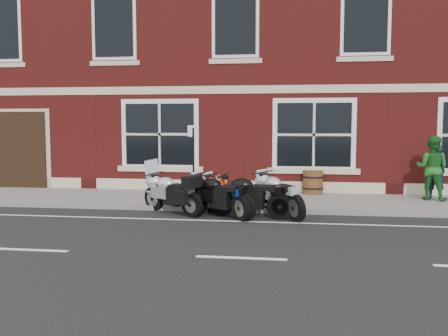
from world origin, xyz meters
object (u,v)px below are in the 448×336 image
(moto_sport_red, at_px, (225,195))
(moto_naked_black, at_px, (249,195))
(moto_touring_silver, at_px, (171,192))
(moto_sport_silver, at_px, (279,194))
(pedestrian_left, at_px, (436,172))
(barrel_planter, at_px, (313,182))
(pedestrian_right, at_px, (432,168))
(parking_sign, at_px, (193,159))
(moto_sport_black, at_px, (219,195))

(moto_sport_red, distance_m, moto_naked_black, 0.63)
(moto_touring_silver, height_order, moto_sport_silver, moto_touring_silver)
(pedestrian_left, distance_m, barrel_planter, 3.57)
(pedestrian_right, bearing_deg, moto_touring_silver, 45.15)
(moto_touring_silver, xyz_separation_m, parking_sign, (0.40, 0.89, 0.80))
(moto_touring_silver, bearing_deg, pedestrian_left, -35.87)
(moto_sport_black, distance_m, moto_sport_silver, 1.52)
(moto_sport_red, height_order, moto_sport_black, moto_sport_black)
(pedestrian_right, bearing_deg, moto_naked_black, 54.63)
(moto_sport_silver, relative_size, pedestrian_right, 1.03)
(pedestrian_right, xyz_separation_m, barrel_planter, (-3.36, 0.76, -0.56))
(moto_touring_silver, distance_m, moto_sport_black, 1.34)
(pedestrian_left, relative_size, parking_sign, 0.75)
(moto_sport_silver, distance_m, barrel_planter, 3.40)
(moto_touring_silver, bearing_deg, barrel_planter, -14.68)
(moto_naked_black, xyz_separation_m, pedestrian_right, (5.04, 2.78, 0.48))
(moto_sport_red, height_order, pedestrian_left, pedestrian_left)
(moto_sport_black, bearing_deg, pedestrian_right, -32.84)
(moto_sport_black, distance_m, moto_naked_black, 0.76)
(pedestrian_left, xyz_separation_m, parking_sign, (-6.82, -1.73, 0.44))
(moto_naked_black, height_order, pedestrian_right, pedestrian_right)
(moto_sport_red, relative_size, moto_naked_black, 0.77)
(moto_sport_black, height_order, moto_sport_silver, moto_sport_silver)
(moto_naked_black, bearing_deg, barrel_planter, -13.46)
(moto_touring_silver, bearing_deg, moto_naked_black, -63.62)
(moto_touring_silver, height_order, parking_sign, parking_sign)
(moto_sport_red, height_order, moto_naked_black, moto_naked_black)
(moto_sport_silver, bearing_deg, moto_naked_black, 167.86)
(moto_touring_silver, relative_size, pedestrian_right, 0.97)
(moto_sport_black, relative_size, moto_naked_black, 0.89)
(moto_sport_silver, height_order, pedestrian_right, pedestrian_right)
(moto_sport_black, distance_m, barrel_planter, 4.37)
(moto_sport_red, distance_m, pedestrian_right, 6.30)
(moto_naked_black, height_order, barrel_planter, moto_naked_black)
(moto_touring_silver, height_order, moto_sport_red, moto_touring_silver)
(moto_sport_silver, height_order, parking_sign, parking_sign)
(pedestrian_right, bearing_deg, pedestrian_left, -112.39)
(moto_sport_black, xyz_separation_m, moto_naked_black, (0.76, 0.08, 0.00))
(pedestrian_left, height_order, pedestrian_right, pedestrian_right)
(moto_sport_red, relative_size, moto_sport_black, 0.86)
(moto_sport_black, relative_size, barrel_planter, 2.65)
(pedestrian_right, height_order, parking_sign, parking_sign)
(moto_sport_silver, distance_m, moto_naked_black, 0.78)
(moto_sport_red, bearing_deg, moto_touring_silver, 131.30)
(moto_sport_red, distance_m, pedestrian_left, 6.46)
(pedestrian_right, bearing_deg, moto_sport_black, 51.98)
(moto_sport_red, bearing_deg, moto_sport_silver, -32.63)
(moto_naked_black, xyz_separation_m, parking_sign, (-1.65, 1.17, 0.80))
(moto_touring_silver, height_order, pedestrian_left, pedestrian_left)
(moto_touring_silver, distance_m, moto_sport_silver, 2.77)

